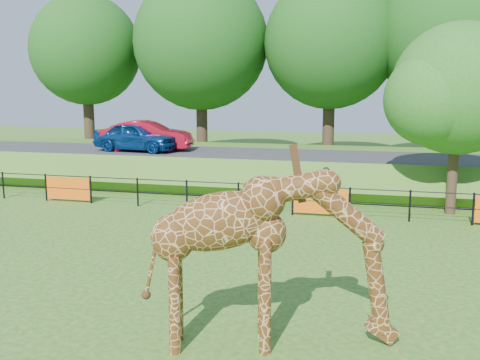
% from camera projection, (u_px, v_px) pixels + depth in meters
% --- Properties ---
extents(ground, '(90.00, 90.00, 0.00)m').
position_uv_depth(ground, '(150.00, 290.00, 11.99)').
color(ground, '#275F17').
rests_on(ground, ground).
extents(giraffe, '(4.48, 1.93, 3.16)m').
position_uv_depth(giraffe, '(272.00, 259.00, 9.16)').
color(giraffe, '#5A3212').
rests_on(giraffe, ground).
extents(perimeter_fence, '(28.07, 0.10, 1.10)m').
position_uv_depth(perimeter_fence, '(238.00, 197.00, 19.54)').
color(perimeter_fence, black).
rests_on(perimeter_fence, ground).
extents(embankment, '(40.00, 9.00, 1.30)m').
position_uv_depth(embankment, '(276.00, 166.00, 26.69)').
color(embankment, '#275F17').
rests_on(embankment, ground).
extents(road, '(40.00, 5.00, 0.12)m').
position_uv_depth(road, '(270.00, 156.00, 25.13)').
color(road, '#333336').
rests_on(road, embankment).
extents(car_blue, '(4.47, 2.28, 1.46)m').
position_uv_depth(car_blue, '(136.00, 136.00, 26.25)').
color(car_blue, '#124593').
rests_on(car_blue, road).
extents(car_red, '(4.63, 2.12, 1.47)m').
position_uv_depth(car_red, '(147.00, 136.00, 26.64)').
color(car_red, red).
rests_on(car_red, road).
extents(visitor, '(0.64, 0.47, 1.61)m').
position_uv_depth(visitor, '(325.00, 188.00, 19.94)').
color(visitor, black).
rests_on(visitor, ground).
extents(tree_east, '(5.40, 4.71, 6.76)m').
position_uv_depth(tree_east, '(461.00, 94.00, 18.62)').
color(tree_east, '#382719').
rests_on(tree_east, ground).
extents(bg_tree_line, '(37.30, 8.80, 11.82)m').
position_uv_depth(bg_tree_line, '(329.00, 42.00, 31.33)').
color(bg_tree_line, '#382719').
rests_on(bg_tree_line, ground).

